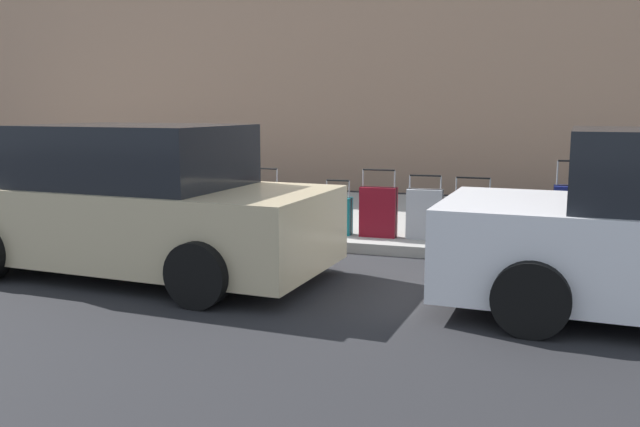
{
  "coord_description": "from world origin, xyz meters",
  "views": [
    {
      "loc": [
        -3.46,
        8.15,
        1.87
      ],
      "look_at": [
        -0.94,
        0.55,
        0.6
      ],
      "focal_mm": 37.55,
      "sensor_mm": 36.0,
      "label": 1
    }
  ],
  "objects_px": {
    "suitcase_olive_8": "(233,204)",
    "bollard_post": "(108,199)",
    "suitcase_navy_0": "(571,216)",
    "suitcase_silver_3": "(424,214)",
    "suitcase_maroon_4": "(378,212)",
    "suitcase_navy_7": "(268,210)",
    "parked_car_beige_1": "(137,205)",
    "suitcase_black_2": "(472,219)",
    "suitcase_olive_1": "(521,223)",
    "suitcase_teal_5": "(338,216)",
    "suitcase_red_6": "(304,212)",
    "suitcase_black_9": "(199,203)",
    "fire_hydrant": "(148,194)"
  },
  "relations": [
    {
      "from": "suitcase_olive_8",
      "to": "suitcase_black_2",
      "type": "bearing_deg",
      "value": -179.2
    },
    {
      "from": "suitcase_silver_3",
      "to": "suitcase_teal_5",
      "type": "bearing_deg",
      "value": 2.7
    },
    {
      "from": "suitcase_silver_3",
      "to": "suitcase_black_9",
      "type": "distance_m",
      "value": 3.37
    },
    {
      "from": "suitcase_olive_1",
      "to": "suitcase_teal_5",
      "type": "relative_size",
      "value": 0.81
    },
    {
      "from": "suitcase_black_9",
      "to": "fire_hydrant",
      "type": "bearing_deg",
      "value": 2.08
    },
    {
      "from": "suitcase_silver_3",
      "to": "suitcase_olive_1",
      "type": "bearing_deg",
      "value": 178.92
    },
    {
      "from": "suitcase_teal_5",
      "to": "parked_car_beige_1",
      "type": "height_order",
      "value": "parked_car_beige_1"
    },
    {
      "from": "suitcase_navy_0",
      "to": "suitcase_silver_3",
      "type": "relative_size",
      "value": 1.27
    },
    {
      "from": "suitcase_black_2",
      "to": "suitcase_olive_1",
      "type": "bearing_deg",
      "value": 174.12
    },
    {
      "from": "suitcase_black_2",
      "to": "suitcase_olive_8",
      "type": "xyz_separation_m",
      "value": [
        3.4,
        0.05,
        0.05
      ]
    },
    {
      "from": "suitcase_silver_3",
      "to": "bollard_post",
      "type": "xyz_separation_m",
      "value": [
        4.82,
        0.14,
        0.02
      ]
    },
    {
      "from": "bollard_post",
      "to": "suitcase_teal_5",
      "type": "bearing_deg",
      "value": -178.63
    },
    {
      "from": "suitcase_olive_1",
      "to": "suitcase_red_6",
      "type": "height_order",
      "value": "suitcase_olive_1"
    },
    {
      "from": "suitcase_olive_8",
      "to": "parked_car_beige_1",
      "type": "distance_m",
      "value": 2.32
    },
    {
      "from": "suitcase_teal_5",
      "to": "parked_car_beige_1",
      "type": "relative_size",
      "value": 0.17
    },
    {
      "from": "suitcase_red_6",
      "to": "fire_hydrant",
      "type": "distance_m",
      "value": 2.5
    },
    {
      "from": "suitcase_olive_8",
      "to": "suitcase_teal_5",
      "type": "bearing_deg",
      "value": 178.26
    },
    {
      "from": "suitcase_red_6",
      "to": "bollard_post",
      "type": "relative_size",
      "value": 0.84
    },
    {
      "from": "suitcase_black_2",
      "to": "suitcase_teal_5",
      "type": "distance_m",
      "value": 1.8
    },
    {
      "from": "fire_hydrant",
      "to": "suitcase_teal_5",
      "type": "bearing_deg",
      "value": 178.81
    },
    {
      "from": "suitcase_silver_3",
      "to": "suitcase_olive_8",
      "type": "height_order",
      "value": "suitcase_olive_8"
    },
    {
      "from": "suitcase_navy_0",
      "to": "suitcase_maroon_4",
      "type": "relative_size",
      "value": 1.19
    },
    {
      "from": "suitcase_teal_5",
      "to": "suitcase_navy_7",
      "type": "relative_size",
      "value": 0.86
    },
    {
      "from": "suitcase_silver_3",
      "to": "suitcase_teal_5",
      "type": "relative_size",
      "value": 1.13
    },
    {
      "from": "suitcase_teal_5",
      "to": "bollard_post",
      "type": "xyz_separation_m",
      "value": [
        3.64,
        0.09,
        0.09
      ]
    },
    {
      "from": "parked_car_beige_1",
      "to": "suitcase_teal_5",
      "type": "bearing_deg",
      "value": -126.88
    },
    {
      "from": "suitcase_maroon_4",
      "to": "suitcase_silver_3",
      "type": "bearing_deg",
      "value": -174.93
    },
    {
      "from": "suitcase_maroon_4",
      "to": "suitcase_navy_7",
      "type": "xyz_separation_m",
      "value": [
        1.64,
        -0.08,
        -0.06
      ]
    },
    {
      "from": "suitcase_silver_3",
      "to": "fire_hydrant",
      "type": "relative_size",
      "value": 1.07
    },
    {
      "from": "suitcase_olive_1",
      "to": "parked_car_beige_1",
      "type": "relative_size",
      "value": 0.14
    },
    {
      "from": "suitcase_olive_1",
      "to": "suitcase_black_9",
      "type": "distance_m",
      "value": 4.6
    },
    {
      "from": "suitcase_olive_8",
      "to": "bollard_post",
      "type": "xyz_separation_m",
      "value": [
        2.03,
        0.14,
        0.01
      ]
    },
    {
      "from": "suitcase_maroon_4",
      "to": "suitcase_olive_8",
      "type": "xyz_separation_m",
      "value": [
        2.18,
        -0.05,
        0.0
      ]
    },
    {
      "from": "bollard_post",
      "to": "parked_car_beige_1",
      "type": "height_order",
      "value": "parked_car_beige_1"
    },
    {
      "from": "suitcase_teal_5",
      "to": "bollard_post",
      "type": "height_order",
      "value": "suitcase_teal_5"
    },
    {
      "from": "suitcase_maroon_4",
      "to": "suitcase_black_9",
      "type": "xyz_separation_m",
      "value": [
        2.76,
        -0.09,
        -0.01
      ]
    },
    {
      "from": "suitcase_silver_3",
      "to": "suitcase_red_6",
      "type": "distance_m",
      "value": 1.73
    },
    {
      "from": "suitcase_olive_8",
      "to": "suitcase_silver_3",
      "type": "bearing_deg",
      "value": -179.86
    },
    {
      "from": "suitcase_teal_5",
      "to": "suitcase_navy_7",
      "type": "height_order",
      "value": "suitcase_navy_7"
    },
    {
      "from": "suitcase_black_2",
      "to": "suitcase_maroon_4",
      "type": "relative_size",
      "value": 0.92
    },
    {
      "from": "suitcase_black_2",
      "to": "fire_hydrant",
      "type": "distance_m",
      "value": 4.83
    },
    {
      "from": "suitcase_olive_1",
      "to": "suitcase_silver_3",
      "type": "distance_m",
      "value": 1.23
    },
    {
      "from": "suitcase_navy_0",
      "to": "parked_car_beige_1",
      "type": "xyz_separation_m",
      "value": [
        4.69,
        2.37,
        0.26
      ]
    },
    {
      "from": "suitcase_navy_0",
      "to": "suitcase_black_9",
      "type": "distance_m",
      "value": 5.19
    },
    {
      "from": "suitcase_navy_0",
      "to": "parked_car_beige_1",
      "type": "relative_size",
      "value": 0.24
    },
    {
      "from": "bollard_post",
      "to": "fire_hydrant",
      "type": "bearing_deg",
      "value": -166.01
    },
    {
      "from": "suitcase_navy_7",
      "to": "suitcase_maroon_4",
      "type": "bearing_deg",
      "value": 177.31
    },
    {
      "from": "suitcase_maroon_4",
      "to": "suitcase_black_9",
      "type": "height_order",
      "value": "suitcase_maroon_4"
    },
    {
      "from": "suitcase_olive_8",
      "to": "suitcase_black_9",
      "type": "distance_m",
      "value": 0.58
    },
    {
      "from": "suitcase_black_2",
      "to": "suitcase_silver_3",
      "type": "height_order",
      "value": "suitcase_silver_3"
    }
  ]
}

